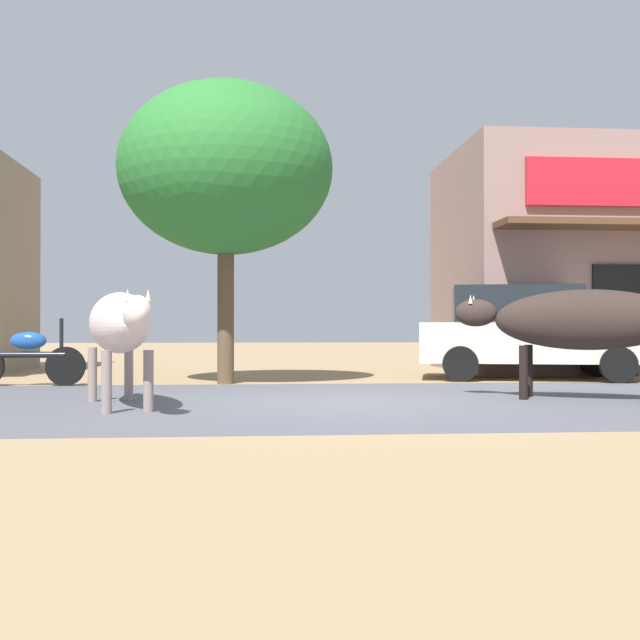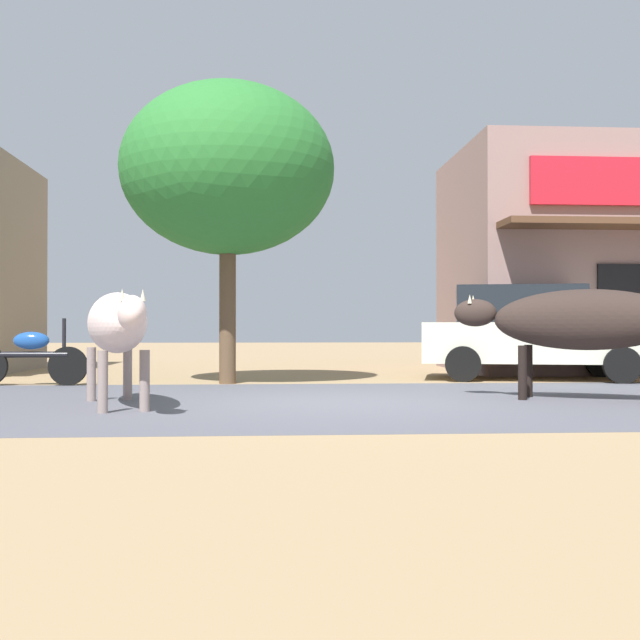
{
  "view_description": "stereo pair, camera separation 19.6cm",
  "coord_description": "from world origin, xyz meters",
  "px_view_note": "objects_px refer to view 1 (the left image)",
  "views": [
    {
      "loc": [
        -1.16,
        -9.69,
        0.9
      ],
      "look_at": [
        -0.17,
        1.56,
        1.02
      ],
      "focal_mm": 44.51,
      "sensor_mm": 36.0,
      "label": 1
    },
    {
      "loc": [
        -0.96,
        -9.7,
        0.9
      ],
      "look_at": [
        -0.17,
        1.56,
        1.02
      ],
      "focal_mm": 44.51,
      "sensor_mm": 36.0,
      "label": 2
    }
  ],
  "objects_px": {
    "roadside_tree": "(226,170)",
    "cow_near_brown": "(120,324)",
    "parked_motorcycle": "(27,356)",
    "cow_far_dark": "(581,321)",
    "parked_hatchback_car": "(527,331)"
  },
  "relations": [
    {
      "from": "parked_hatchback_car",
      "to": "parked_motorcycle",
      "type": "distance_m",
      "value": 8.41
    },
    {
      "from": "roadside_tree",
      "to": "cow_near_brown",
      "type": "xyz_separation_m",
      "value": [
        -1.09,
        -3.73,
        -2.53
      ]
    },
    {
      "from": "roadside_tree",
      "to": "cow_near_brown",
      "type": "height_order",
      "value": "roadside_tree"
    },
    {
      "from": "parked_hatchback_car",
      "to": "parked_motorcycle",
      "type": "height_order",
      "value": "parked_hatchback_car"
    },
    {
      "from": "parked_hatchback_car",
      "to": "cow_near_brown",
      "type": "distance_m",
      "value": 7.78
    },
    {
      "from": "cow_far_dark",
      "to": "roadside_tree",
      "type": "bearing_deg",
      "value": 143.76
    },
    {
      "from": "roadside_tree",
      "to": "parked_hatchback_car",
      "type": "relative_size",
      "value": 1.16
    },
    {
      "from": "parked_motorcycle",
      "to": "cow_near_brown",
      "type": "xyz_separation_m",
      "value": [
        1.98,
        -3.48,
        0.48
      ]
    },
    {
      "from": "roadside_tree",
      "to": "cow_near_brown",
      "type": "relative_size",
      "value": 1.74
    },
    {
      "from": "roadside_tree",
      "to": "parked_motorcycle",
      "type": "xyz_separation_m",
      "value": [
        -3.07,
        -0.25,
        -3.01
      ]
    },
    {
      "from": "roadside_tree",
      "to": "cow_far_dark",
      "type": "height_order",
      "value": "roadside_tree"
    },
    {
      "from": "roadside_tree",
      "to": "parked_motorcycle",
      "type": "relative_size",
      "value": 2.64
    },
    {
      "from": "parked_hatchback_car",
      "to": "cow_far_dark",
      "type": "bearing_deg",
      "value": -100.5
    },
    {
      "from": "parked_motorcycle",
      "to": "cow_far_dark",
      "type": "distance_m",
      "value": 8.21
    },
    {
      "from": "roadside_tree",
      "to": "parked_motorcycle",
      "type": "height_order",
      "value": "roadside_tree"
    }
  ]
}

